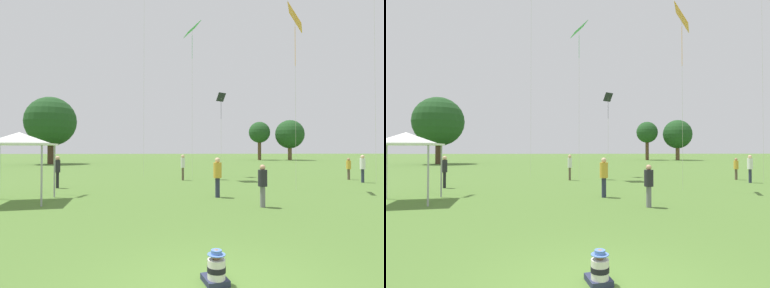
{
  "view_description": "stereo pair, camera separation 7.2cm",
  "coord_description": "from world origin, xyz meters",
  "views": [
    {
      "loc": [
        -0.7,
        -4.48,
        2.2
      ],
      "look_at": [
        0.0,
        6.79,
        2.41
      ],
      "focal_mm": 28.0,
      "sensor_mm": 36.0,
      "label": 1
    },
    {
      "loc": [
        -0.63,
        -4.48,
        2.2
      ],
      "look_at": [
        0.0,
        6.79,
        2.41
      ],
      "focal_mm": 28.0,
      "sensor_mm": 36.0,
      "label": 2
    }
  ],
  "objects": [
    {
      "name": "kite_0",
      "position": [
        5.95,
        11.39,
        9.27
      ],
      "size": [
        1.24,
        1.59,
        10.07
      ],
      "rotation": [
        0.0,
        0.0,
        0.35
      ],
      "color": "orange",
      "rests_on": "ground"
    },
    {
      "name": "distant_tree_0",
      "position": [
        -19.25,
        41.96,
        6.42
      ],
      "size": [
        7.43,
        7.43,
        10.17
      ],
      "color": "#473323",
      "rests_on": "ground"
    },
    {
      "name": "kite_4",
      "position": [
        0.68,
        17.55,
        10.93
      ],
      "size": [
        1.28,
        1.56,
        11.63
      ],
      "rotation": [
        0.0,
        0.0,
        4.16
      ],
      "color": "green",
      "rests_on": "ground"
    },
    {
      "name": "person_standing_2",
      "position": [
        12.08,
        16.61,
        0.95
      ],
      "size": [
        0.38,
        0.38,
        1.59
      ],
      "rotation": [
        0.0,
        0.0,
        6.07
      ],
      "color": "brown",
      "rests_on": "ground"
    },
    {
      "name": "canopy_tent",
      "position": [
        -7.11,
        8.38,
        2.63
      ],
      "size": [
        2.92,
        2.92,
        2.92
      ],
      "rotation": [
        0.0,
        0.0,
        0.17
      ],
      "color": "white",
      "rests_on": "ground"
    },
    {
      "name": "person_standing_3",
      "position": [
        -7.3,
        13.03,
        1.13
      ],
      "size": [
        0.31,
        0.31,
        1.83
      ],
      "rotation": [
        0.0,
        0.0,
        1.62
      ],
      "color": "black",
      "rests_on": "ground"
    },
    {
      "name": "person_standing_4",
      "position": [
        1.33,
        9.21,
        1.09
      ],
      "size": [
        0.39,
        0.39,
        1.83
      ],
      "rotation": [
        0.0,
        0.0,
        1.61
      ],
      "color": "#282D42",
      "rests_on": "ground"
    },
    {
      "name": "distant_tree_1",
      "position": [
        17.36,
        57.33,
        5.74
      ],
      "size": [
        4.42,
        4.42,
        8.04
      ],
      "color": "brown",
      "rests_on": "ground"
    },
    {
      "name": "seated_toddler",
      "position": [
        -0.0,
        0.4,
        0.24
      ],
      "size": [
        0.46,
        0.52,
        0.58
      ],
      "rotation": [
        0.0,
        0.0,
        0.23
      ],
      "color": "#282D47",
      "rests_on": "ground"
    },
    {
      "name": "person_standing_5",
      "position": [
        2.7,
        6.77,
        0.96
      ],
      "size": [
        0.39,
        0.39,
        1.62
      ],
      "rotation": [
        0.0,
        0.0,
        1.71
      ],
      "color": "slate",
      "rests_on": "ground"
    },
    {
      "name": "person_standing_6",
      "position": [
        11.87,
        14.68,
        1.11
      ],
      "size": [
        0.48,
        0.48,
        1.84
      ],
      "rotation": [
        0.0,
        0.0,
        2.25
      ],
      "color": "#282D42",
      "rests_on": "ground"
    },
    {
      "name": "kite_1",
      "position": [
        3.21,
        19.85,
        6.27
      ],
      "size": [
        0.86,
        0.74,
        6.85
      ],
      "rotation": [
        0.0,
        0.0,
        2.91
      ],
      "color": "#1E2328",
      "rests_on": "ground"
    },
    {
      "name": "distant_tree_2",
      "position": [
        23.58,
        56.56,
        5.37
      ],
      "size": [
        5.94,
        5.94,
        8.38
      ],
      "color": "brown",
      "rests_on": "ground"
    },
    {
      "name": "person_standing_1",
      "position": [
        -0.02,
        16.93,
        1.13
      ],
      "size": [
        0.42,
        0.42,
        1.84
      ],
      "rotation": [
        0.0,
        0.0,
        3.85
      ],
      "color": "brown",
      "rests_on": "ground"
    }
  ]
}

